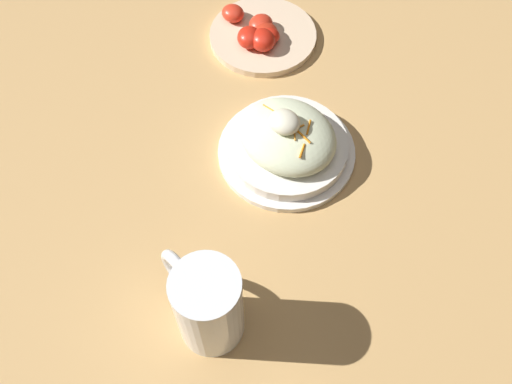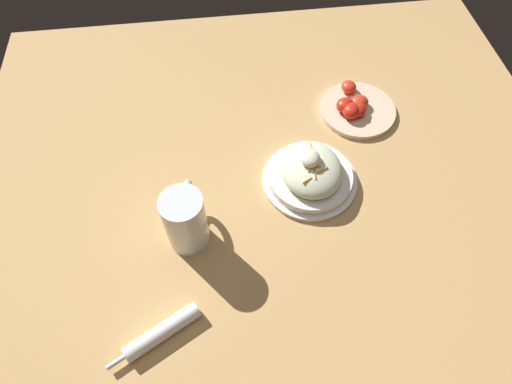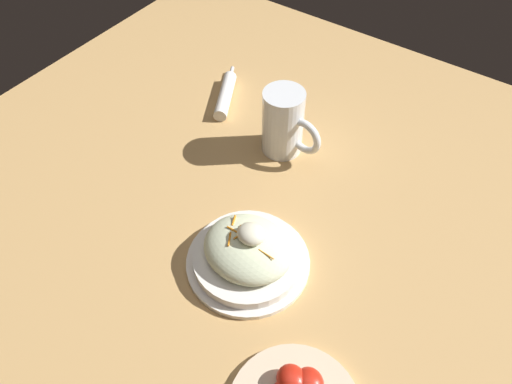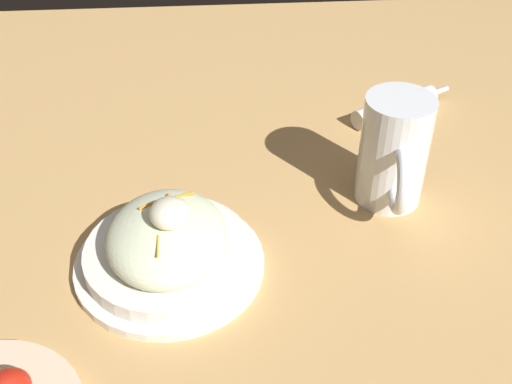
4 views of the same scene
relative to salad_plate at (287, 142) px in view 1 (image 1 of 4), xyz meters
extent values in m
plane|color=tan|center=(-0.06, 0.08, -0.03)|extent=(1.43, 1.43, 0.00)
cylinder|color=white|center=(0.00, 0.00, -0.03)|extent=(0.22, 0.22, 0.01)
cylinder|color=white|center=(0.00, 0.00, -0.01)|extent=(0.20, 0.20, 0.02)
ellipsoid|color=beige|center=(0.00, 0.00, 0.01)|extent=(0.16, 0.14, 0.06)
cylinder|color=orange|center=(-0.01, 0.00, 0.05)|extent=(0.01, 0.02, 0.00)
cylinder|color=orange|center=(0.04, -0.01, 0.04)|extent=(0.03, 0.00, 0.01)
cylinder|color=orange|center=(-0.03, -0.02, 0.04)|extent=(0.02, 0.03, 0.00)
cylinder|color=orange|center=(-0.02, 0.01, 0.04)|extent=(0.02, 0.02, 0.00)
cylinder|color=orange|center=(-0.03, 0.00, 0.04)|extent=(0.03, 0.00, 0.01)
cylinder|color=orange|center=(-0.04, 0.02, 0.04)|extent=(0.01, 0.02, 0.01)
cylinder|color=orange|center=(-0.02, 0.00, 0.04)|extent=(0.03, 0.00, 0.01)
cylinder|color=orange|center=(0.01, 0.01, 0.05)|extent=(0.03, 0.01, 0.01)
ellipsoid|color=#EFEACC|center=(0.00, 0.01, 0.05)|extent=(0.05, 0.04, 0.03)
cylinder|color=white|center=(-0.11, 0.28, 0.04)|extent=(0.09, 0.09, 0.15)
cylinder|color=#B76B14|center=(-0.11, 0.28, 0.01)|extent=(0.08, 0.08, 0.08)
cylinder|color=white|center=(-0.11, 0.28, 0.05)|extent=(0.08, 0.08, 0.01)
torus|color=white|center=(-0.05, 0.28, 0.04)|extent=(0.08, 0.03, 0.08)
cylinder|color=beige|center=(0.20, -0.17, -0.03)|extent=(0.20, 0.20, 0.01)
ellipsoid|color=red|center=(0.19, -0.16, -0.01)|extent=(0.05, 0.05, 0.03)
ellipsoid|color=red|center=(0.27, -0.16, -0.01)|extent=(0.05, 0.04, 0.03)
ellipsoid|color=red|center=(0.18, -0.14, 0.00)|extent=(0.06, 0.06, 0.03)
ellipsoid|color=red|center=(0.18, -0.16, 0.00)|extent=(0.05, 0.05, 0.03)
ellipsoid|color=red|center=(0.19, -0.16, 0.00)|extent=(0.06, 0.06, 0.03)
ellipsoid|color=red|center=(0.21, -0.17, -0.01)|extent=(0.05, 0.05, 0.03)
ellipsoid|color=red|center=(0.20, -0.13, 0.00)|extent=(0.06, 0.06, 0.03)
camera|label=1|loc=(-0.33, 0.43, 0.73)|focal=40.30mm
camera|label=2|loc=(-0.55, 0.20, 0.79)|focal=30.01mm
camera|label=3|loc=(0.28, -0.38, 0.72)|focal=34.56mm
camera|label=4|loc=(0.54, 0.06, 0.51)|focal=45.31mm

